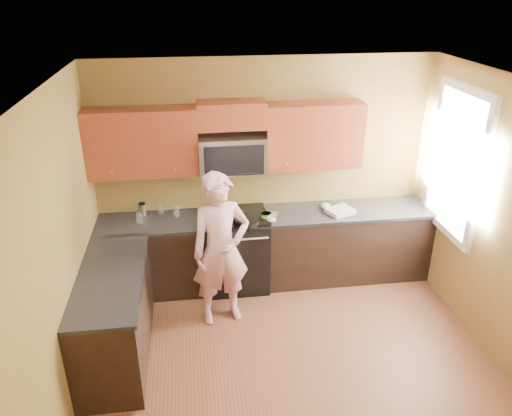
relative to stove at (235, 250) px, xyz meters
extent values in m
plane|color=brown|center=(0.40, -1.68, -0.47)|extent=(4.00, 4.00, 0.00)
plane|color=white|center=(0.40, -1.68, 2.23)|extent=(4.00, 4.00, 0.00)
plane|color=brown|center=(0.40, 0.32, 0.88)|extent=(4.00, 0.00, 4.00)
plane|color=brown|center=(-1.60, -1.68, 0.88)|extent=(0.00, 4.00, 4.00)
cube|color=black|center=(0.40, 0.02, -0.03)|extent=(4.00, 0.60, 0.88)
cube|color=black|center=(-1.30, -1.08, -0.03)|extent=(0.60, 1.60, 0.88)
cube|color=black|center=(0.40, 0.01, 0.43)|extent=(4.00, 0.62, 0.04)
cube|color=black|center=(-1.29, -1.08, 0.43)|extent=(0.62, 1.60, 0.04)
cube|color=maroon|center=(0.00, 0.16, 1.62)|extent=(0.76, 0.33, 0.30)
imported|color=#DD6E8B|center=(-0.21, -0.65, 0.39)|extent=(0.70, 0.54, 1.72)
cube|color=#B27F47|center=(0.45, 0.01, 0.45)|extent=(0.14, 0.14, 0.01)
ellipsoid|color=silver|center=(0.41, -0.18, 0.48)|extent=(0.14, 0.14, 0.06)
ellipsoid|color=silver|center=(1.12, 0.09, 0.48)|extent=(0.16, 0.16, 0.07)
cube|color=silver|center=(1.26, -0.05, 0.47)|extent=(0.37, 0.34, 0.05)
cylinder|color=silver|center=(-0.67, 0.13, 0.51)|extent=(0.08, 0.08, 0.12)
cylinder|color=silver|center=(-1.09, 0.02, 0.51)|extent=(0.08, 0.08, 0.12)
cylinder|color=silver|center=(-0.86, 0.22, 0.51)|extent=(0.08, 0.08, 0.12)
camera|label=1|loc=(-0.46, -5.16, 2.99)|focal=34.48mm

